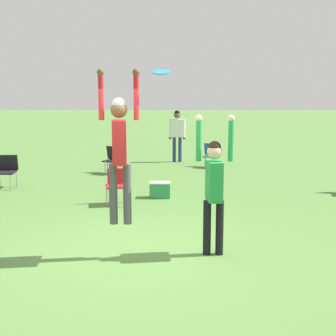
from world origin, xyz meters
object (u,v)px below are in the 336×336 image
cooler_box (160,190)px  camping_chair_2 (211,154)px  person_defending (214,182)px  frisbee (161,72)px  camping_chair_5 (6,169)px  person_jumping (119,142)px  camping_chair_1 (113,158)px  person_spectator_near (177,130)px  camping_chair_4 (117,183)px

cooler_box → camping_chair_2: bearing=71.9°
person_defending → frisbee: (-0.78, -0.02, 1.61)m
person_defending → camping_chair_5: bearing=-141.1°
person_jumping → cooler_box: 4.36m
person_defending → camping_chair_2: (0.53, 8.50, -0.67)m
camping_chair_1 → person_spectator_near: (1.94, 2.48, 0.64)m
camping_chair_1 → person_spectator_near: size_ratio=0.45×
person_jumping → camping_chair_4: bearing=2.1°
camping_chair_1 → camping_chair_5: 3.35m
person_spectator_near → camping_chair_4: bearing=-100.8°
person_defending → camping_chair_5: (-5.02, 4.94, -0.63)m
frisbee → camping_chair_4: frisbee is taller
person_jumping → frisbee: 1.18m
camping_chair_1 → camping_chair_5: bearing=70.5°
camping_chair_4 → camping_chair_5: (-3.11, 1.71, 0.02)m
camping_chair_4 → person_spectator_near: bearing=-115.2°
camping_chair_2 → person_spectator_near: bearing=-23.1°
person_defending → cooler_box: size_ratio=4.38×
person_jumping → frisbee: size_ratio=8.51×
frisbee → cooler_box: 4.67m
frisbee → camping_chair_1: bearing=103.8°
camping_chair_1 → cooler_box: 3.68m
camping_chair_1 → cooler_box: camping_chair_1 is taller
person_jumping → person_defending: person_jumping is taller
person_jumping → person_defending: 1.52m
camping_chair_1 → camping_chair_4: 4.03m
camping_chair_2 → person_spectator_near: size_ratio=0.43×
camping_chair_1 → cooler_box: (1.58, -3.32, -0.30)m
person_jumping → frisbee: frisbee is taller
frisbee → cooler_box: size_ratio=0.55×
person_defending → camping_chair_4: 3.80m
camping_chair_4 → camping_chair_5: camping_chair_5 is taller
camping_chair_1 → person_spectator_near: 3.21m
camping_chair_1 → person_defending: bearing=137.3°
camping_chair_2 → person_jumping: bearing=100.7°
camping_chair_4 → cooler_box: size_ratio=1.63×
camping_chair_1 → camping_chair_5: size_ratio=0.97×
camping_chair_2 → person_spectator_near: (-1.14, 1.19, 0.67)m
person_defending → person_spectator_near: size_ratio=1.16×
cooler_box → person_spectator_near: bearing=86.4°
camping_chair_5 → cooler_box: 4.18m
camping_chair_4 → camping_chair_2: bearing=-128.7°
cooler_box → person_defending: bearing=-75.9°
camping_chair_5 → person_spectator_near: (4.40, 4.75, 0.62)m
camping_chair_1 → frisbee: bearing=131.6°
frisbee → cooler_box: frisbee is taller
person_jumping → person_spectator_near: person_jumping is taller
camping_chair_1 → cooler_box: bearing=143.2°
camping_chair_1 → person_spectator_near: bearing=-100.2°
camping_chair_4 → person_spectator_near: size_ratio=0.43×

